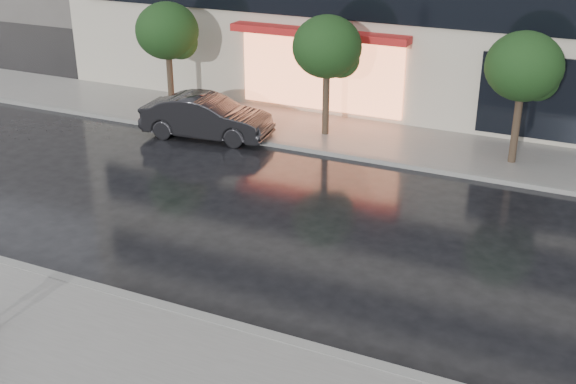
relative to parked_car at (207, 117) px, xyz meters
The scene contains 8 objects.
ground 10.56m from the parked_car, 51.95° to the right, with size 120.00×120.00×0.00m, color black.
sidewalk_far 6.81m from the parked_car, 16.71° to the left, with size 60.00×3.50×0.12m, color slate.
curb_near 11.36m from the parked_car, 55.06° to the right, with size 60.00×0.25×0.14m, color gray.
curb_far 6.53m from the parked_car, ahead, with size 60.00×0.25×0.14m, color gray.
tree_far_west 3.73m from the parked_car, 144.69° to the left, with size 2.20×2.20×3.99m.
tree_mid_west 4.54m from the parked_car, 25.94° to the left, with size 2.20×2.20×3.99m.
tree_mid_east 9.96m from the parked_car, 10.26° to the left, with size 2.20×2.20×3.99m.
parked_car is the anchor object (origin of this frame).
Camera 1 is at (5.52, -10.94, 7.89)m, focal length 45.00 mm.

